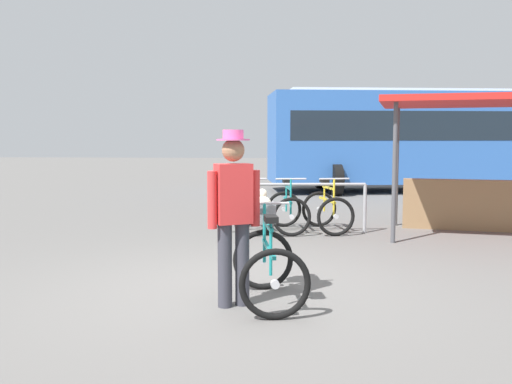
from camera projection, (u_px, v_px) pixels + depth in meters
ground_plane at (231, 289)px, 6.05m from camera, size 80.00×80.00×0.00m
bike_rack_rail at (295, 197)px, 9.57m from camera, size 2.50×0.30×0.88m
racked_bike_lime at (248, 211)px, 9.76m from camera, size 0.90×1.22×0.97m
racked_bike_teal at (288, 211)px, 9.77m from camera, size 0.83×1.20×0.97m
racked_bike_yellow at (327, 211)px, 9.79m from camera, size 0.90×1.21×0.97m
featured_bicycle at (267, 253)px, 5.62m from camera, size 0.83×1.25×1.09m
person_with_featured_bike at (233, 210)px, 5.36m from camera, size 0.49×0.33×1.72m
bus_distant at (431, 135)px, 17.19m from camera, size 10.27×4.41×3.08m
market_stall at (475, 153)px, 9.46m from camera, size 3.48×2.84×2.30m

